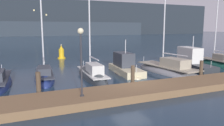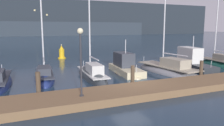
{
  "view_description": "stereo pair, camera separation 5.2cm",
  "coord_description": "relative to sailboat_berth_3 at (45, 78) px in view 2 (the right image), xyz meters",
  "views": [
    {
      "loc": [
        -7.2,
        -13.41,
        4.18
      ],
      "look_at": [
        0.0,
        3.61,
        1.2
      ],
      "focal_mm": 35.0,
      "sensor_mm": 36.0,
      "label": 1
    },
    {
      "loc": [
        -7.15,
        -13.43,
        4.18
      ],
      "look_at": [
        0.0,
        3.61,
        1.2
      ],
      "focal_mm": 35.0,
      "sensor_mm": 36.0,
      "label": 2
    }
  ],
  "objects": [
    {
      "name": "sailboat_berth_4",
      "position": [
        3.78,
        -1.1,
        0.02
      ],
      "size": [
        1.96,
        7.02,
        10.15
      ],
      "color": "#2D3338",
      "rests_on": "ground"
    },
    {
      "name": "mooring_pile_1",
      "position": [
        -0.85,
        -5.18,
        0.71
      ],
      "size": [
        0.28,
        0.28,
        1.61
      ],
      "primitive_type": "cylinder",
      "color": "#4C3D2D",
      "rests_on": "ground"
    },
    {
      "name": "sailboat_berth_6",
      "position": [
        10.97,
        -1.94,
        0.05
      ],
      "size": [
        3.18,
        8.13,
        10.93
      ],
      "color": "gray",
      "rests_on": "ground"
    },
    {
      "name": "mooring_pile_3",
      "position": [
        11.8,
        -5.18,
        0.68
      ],
      "size": [
        0.28,
        0.28,
        1.56
      ],
      "primitive_type": "cylinder",
      "color": "#4C3D2D",
      "rests_on": "ground"
    },
    {
      "name": "sailboat_berth_8",
      "position": [
        18.26,
        -0.99,
        0.05
      ],
      "size": [
        2.06,
        5.51,
        8.03
      ],
      "color": "#195647",
      "rests_on": "ground"
    },
    {
      "name": "dock",
      "position": [
        5.47,
        -6.83,
        0.13
      ],
      "size": [
        33.58,
        2.8,
        0.45
      ],
      "primitive_type": "cube",
      "color": "brown",
      "rests_on": "ground"
    },
    {
      "name": "motorboat_berth_5",
      "position": [
        7.25,
        -0.43,
        0.23
      ],
      "size": [
        2.41,
        5.91,
        3.62
      ],
      "color": "beige",
      "rests_on": "ground"
    },
    {
      "name": "channel_buoy",
      "position": [
        3.48,
        11.71,
        0.63
      ],
      "size": [
        1.05,
        1.05,
        1.96
      ],
      "color": "gold",
      "rests_on": "ground"
    },
    {
      "name": "dock_lamppost",
      "position": [
        1.27,
        -7.1,
        2.86
      ],
      "size": [
        0.32,
        0.32,
        3.73
      ],
      "color": "#2D2D33",
      "rests_on": "dock"
    },
    {
      "name": "sailboat_berth_3",
      "position": [
        0.0,
        0.0,
        0.0
      ],
      "size": [
        2.1,
        6.65,
        8.31
      ],
      "color": "navy",
      "rests_on": "ground"
    },
    {
      "name": "ground_plane",
      "position": [
        5.47,
        -5.05,
        -0.1
      ],
      "size": [
        400.0,
        400.0,
        0.0
      ],
      "primitive_type": "plane",
      "color": "#1E3347"
    },
    {
      "name": "hillside_backdrop",
      "position": [
        4.29,
        113.55,
        9.13
      ],
      "size": [
        240.0,
        23.0,
        20.0
      ],
      "color": "#232B33",
      "rests_on": "ground"
    },
    {
      "name": "mooring_pile_2",
      "position": [
        5.47,
        -5.18,
        0.69
      ],
      "size": [
        0.28,
        0.28,
        1.57
      ],
      "primitive_type": "cylinder",
      "color": "#4C3D2D",
      "rests_on": "ground"
    },
    {
      "name": "motorboat_berth_7",
      "position": [
        14.41,
        -1.33,
        0.3
      ],
      "size": [
        2.89,
        6.75,
        3.93
      ],
      "color": "#2D3338",
      "rests_on": "ground"
    }
  ]
}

